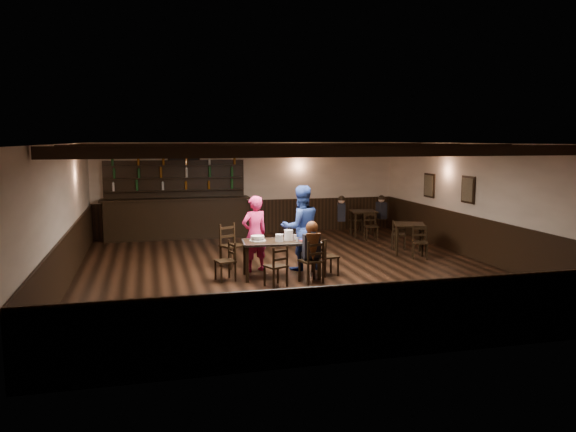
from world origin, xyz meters
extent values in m
plane|color=black|center=(0.00, 0.00, 0.00)|extent=(10.00, 10.00, 0.00)
cube|color=beige|center=(0.00, 5.00, 1.35)|extent=(9.00, 0.02, 2.70)
cube|color=beige|center=(0.00, -5.00, 1.35)|extent=(9.00, 0.02, 2.70)
cube|color=beige|center=(-4.50, 0.00, 1.35)|extent=(0.02, 10.00, 2.70)
cube|color=beige|center=(4.50, 0.00, 1.35)|extent=(0.02, 10.00, 2.70)
cube|color=silver|center=(0.00, 0.00, 2.70)|extent=(9.00, 10.00, 0.02)
cube|color=black|center=(0.00, 4.97, 0.50)|extent=(9.00, 0.04, 1.00)
cube|color=black|center=(0.00, -4.97, 0.50)|extent=(9.00, 0.04, 1.00)
cube|color=black|center=(-4.47, 0.00, 0.50)|extent=(0.04, 10.00, 1.00)
cube|color=black|center=(4.47, 0.00, 0.50)|extent=(0.04, 10.00, 1.00)
cube|color=black|center=(-1.90, 4.97, 1.85)|extent=(0.90, 0.03, 1.00)
cube|color=black|center=(-1.90, 4.95, 1.85)|extent=(0.80, 0.02, 0.90)
cube|color=black|center=(4.47, 0.50, 1.60)|extent=(0.03, 0.55, 0.65)
cube|color=#72664C|center=(4.45, 0.50, 1.60)|extent=(0.02, 0.45, 0.55)
cube|color=black|center=(4.47, 2.40, 1.55)|extent=(0.03, 0.55, 0.65)
cube|color=#72664C|center=(4.45, 2.40, 1.55)|extent=(0.02, 0.45, 0.55)
cube|color=black|center=(0.00, -3.00, 2.60)|extent=(8.90, 0.18, 0.18)
cube|color=black|center=(0.00, -1.00, 2.60)|extent=(8.90, 0.18, 0.18)
cube|color=black|center=(0.00, 1.00, 2.60)|extent=(8.90, 0.18, 0.18)
cube|color=black|center=(0.00, 3.00, 2.60)|extent=(8.90, 0.18, 0.18)
cube|color=black|center=(-1.09, -0.75, 0.36)|extent=(0.07, 0.07, 0.71)
cube|color=black|center=(-1.03, -0.09, 0.36)|extent=(0.07, 0.07, 0.71)
cube|color=black|center=(0.34, -0.89, 0.36)|extent=(0.07, 0.07, 0.71)
cube|color=black|center=(0.41, -0.23, 0.36)|extent=(0.07, 0.07, 0.71)
cube|color=black|center=(-0.34, -0.49, 0.73)|extent=(1.63, 0.92, 0.04)
cube|color=#A5A8AD|center=(-0.31, -0.12, 0.73)|extent=(1.56, 0.18, 0.04)
cube|color=#A5A8AD|center=(-0.38, -0.86, 0.73)|extent=(1.56, 0.18, 0.04)
cube|color=#A5A8AD|center=(0.42, -0.56, 0.73)|extent=(0.10, 0.78, 0.04)
cube|color=#A5A8AD|center=(-1.10, -0.42, 0.73)|extent=(0.10, 0.78, 0.04)
cube|color=black|center=(-0.53, -0.97, 0.19)|extent=(0.04, 0.04, 0.38)
cube|color=black|center=(-0.41, -1.24, 0.19)|extent=(0.04, 0.04, 0.38)
cube|color=black|center=(-0.81, -1.09, 0.19)|extent=(0.04, 0.04, 0.38)
cube|color=black|center=(-0.70, -1.36, 0.19)|extent=(0.04, 0.04, 0.38)
cube|color=black|center=(-0.61, -1.16, 0.39)|extent=(0.47, 0.47, 0.03)
cube|color=black|center=(-0.55, -1.30, 0.59)|extent=(0.35, 0.17, 0.39)
cube|color=black|center=(-0.55, -1.30, 0.55)|extent=(0.30, 0.14, 0.04)
cube|color=black|center=(-0.55, -1.30, 0.71)|extent=(0.30, 0.14, 0.04)
cube|color=black|center=(0.25, -0.85, 0.20)|extent=(0.04, 0.04, 0.41)
cube|color=black|center=(0.34, -1.16, 0.20)|extent=(0.04, 0.04, 0.41)
cube|color=black|center=(-0.08, -0.95, 0.20)|extent=(0.04, 0.04, 0.41)
cube|color=black|center=(0.01, -1.26, 0.20)|extent=(0.04, 0.04, 0.41)
cube|color=black|center=(0.13, -1.05, 0.43)|extent=(0.49, 0.48, 0.04)
cube|color=black|center=(0.17, -1.21, 0.64)|extent=(0.39, 0.14, 0.43)
cube|color=black|center=(0.17, -1.21, 0.60)|extent=(0.34, 0.12, 0.05)
cube|color=black|center=(0.17, -1.21, 0.77)|extent=(0.34, 0.12, 0.05)
cube|color=black|center=(-1.67, -0.38, 0.19)|extent=(0.04, 0.04, 0.37)
cube|color=black|center=(-1.38, -0.30, 0.19)|extent=(0.04, 0.04, 0.37)
cube|color=black|center=(-1.59, -0.68, 0.19)|extent=(0.04, 0.04, 0.37)
cube|color=black|center=(-1.30, -0.61, 0.19)|extent=(0.04, 0.04, 0.37)
cube|color=black|center=(-1.49, -0.49, 0.39)|extent=(0.43, 0.44, 0.03)
cube|color=black|center=(-1.34, -0.45, 0.59)|extent=(0.12, 0.36, 0.39)
cube|color=black|center=(-1.34, -0.45, 0.55)|extent=(0.10, 0.31, 0.04)
cube|color=black|center=(-1.34, -0.45, 0.71)|extent=(0.10, 0.31, 0.04)
cube|color=black|center=(0.81, -0.69, 0.19)|extent=(0.04, 0.04, 0.37)
cube|color=black|center=(0.52, -0.74, 0.19)|extent=(0.04, 0.04, 0.37)
cube|color=black|center=(0.76, -0.38, 0.19)|extent=(0.04, 0.04, 0.37)
cube|color=black|center=(0.46, -0.43, 0.19)|extent=(0.04, 0.04, 0.37)
cube|color=black|center=(0.64, -0.56, 0.39)|extent=(0.41, 0.42, 0.03)
cube|color=black|center=(0.49, -0.58, 0.59)|extent=(0.09, 0.37, 0.39)
cube|color=black|center=(0.49, -0.58, 0.55)|extent=(0.07, 0.31, 0.04)
cube|color=black|center=(0.49, -0.58, 0.70)|extent=(0.07, 0.31, 0.04)
cube|color=black|center=(-1.25, 0.40, 0.23)|extent=(0.05, 0.05, 0.45)
cube|color=black|center=(-1.42, 0.72, 0.23)|extent=(0.05, 0.05, 0.45)
cube|color=black|center=(-0.92, 0.59, 0.23)|extent=(0.05, 0.05, 0.45)
cube|color=black|center=(-1.09, 0.90, 0.23)|extent=(0.05, 0.05, 0.45)
cube|color=black|center=(-1.17, 0.65, 0.47)|extent=(0.59, 0.58, 0.04)
cube|color=black|center=(-1.26, 0.81, 0.71)|extent=(0.41, 0.25, 0.47)
cube|color=black|center=(-1.26, 0.81, 0.66)|extent=(0.35, 0.21, 0.05)
cube|color=black|center=(-1.26, 0.81, 0.85)|extent=(0.35, 0.21, 0.05)
imported|color=#D82C65|center=(-0.77, 0.16, 0.81)|extent=(0.68, 0.56, 1.61)
imported|color=navy|center=(0.23, 0.08, 0.91)|extent=(0.94, 0.77, 1.82)
cube|color=black|center=(0.13, -0.94, 0.52)|extent=(0.30, 0.30, 0.12)
cube|color=black|center=(0.13, -1.05, 0.73)|extent=(0.32, 0.19, 0.45)
cylinder|color=black|center=(0.13, -1.05, 0.94)|extent=(0.09, 0.32, 0.32)
sphere|color=#D8A384|center=(0.13, -1.05, 1.08)|extent=(0.20, 0.20, 0.20)
sphere|color=#32160B|center=(0.13, -1.08, 1.09)|extent=(0.25, 0.25, 0.25)
cone|color=#32160B|center=(0.13, -1.18, 0.71)|extent=(0.19, 0.19, 0.57)
cylinder|color=white|center=(-0.81, -0.37, 0.76)|extent=(0.34, 0.34, 0.01)
cylinder|color=white|center=(-0.81, -0.37, 0.81)|extent=(0.27, 0.27, 0.09)
cylinder|color=silver|center=(-0.81, -0.37, 0.79)|extent=(0.29, 0.29, 0.05)
cylinder|color=white|center=(-0.40, -0.57, 0.83)|extent=(0.16, 0.16, 0.15)
cylinder|color=white|center=(-0.18, -0.46, 0.86)|extent=(0.18, 0.18, 0.21)
cylinder|color=#A5A8AD|center=(-0.22, -0.38, 0.77)|extent=(0.05, 0.05, 0.03)
sphere|color=orange|center=(-0.22, -0.38, 0.80)|extent=(0.03, 0.03, 0.03)
cylinder|color=silver|center=(-0.05, -0.63, 0.79)|extent=(0.03, 0.03, 0.08)
cylinder|color=#A5A8AD|center=(0.11, -0.64, 0.79)|extent=(0.03, 0.03, 0.08)
cylinder|color=silver|center=(-0.03, -0.39, 0.80)|extent=(0.06, 0.06, 0.10)
cube|color=maroon|center=(0.19, -0.60, 0.75)|extent=(0.36, 0.28, 0.00)
cube|color=#101A52|center=(0.22, -0.38, 0.75)|extent=(0.34, 0.25, 0.00)
cube|color=black|center=(-2.16, 4.65, 0.55)|extent=(3.93, 0.60, 1.10)
cube|color=black|center=(-2.16, 4.65, 1.12)|extent=(4.13, 0.70, 0.05)
cube|color=black|center=(-2.16, 4.92, 1.10)|extent=(3.93, 0.10, 2.20)
cube|color=black|center=(-2.16, 4.82, 1.35)|extent=(3.83, 0.22, 0.03)
cube|color=black|center=(-2.16, 4.82, 1.70)|extent=(3.83, 0.22, 0.03)
cube|color=black|center=(-2.16, 4.82, 2.05)|extent=(3.83, 0.22, 0.03)
cube|color=black|center=(3.24, 1.05, 0.73)|extent=(0.93, 0.93, 0.04)
cube|color=black|center=(2.86, 0.89, 0.35)|extent=(0.04, 0.04, 0.71)
cube|color=black|center=(3.08, 1.44, 0.35)|extent=(0.04, 0.04, 0.71)
cube|color=black|center=(3.41, 0.67, 0.35)|extent=(0.04, 0.04, 0.71)
cube|color=black|center=(3.63, 1.22, 0.35)|extent=(0.04, 0.04, 0.71)
cube|color=black|center=(3.08, 3.66, 0.73)|extent=(0.81, 0.81, 0.04)
cube|color=black|center=(2.75, 3.41, 0.35)|extent=(0.04, 0.04, 0.71)
cube|color=black|center=(2.83, 4.00, 0.35)|extent=(0.04, 0.04, 0.71)
cube|color=black|center=(3.33, 3.33, 0.35)|extent=(0.04, 0.04, 0.71)
cube|color=black|center=(3.42, 3.92, 0.35)|extent=(0.04, 0.04, 0.71)
cube|color=black|center=(2.43, 3.72, 0.72)|extent=(0.30, 0.40, 0.51)
sphere|color=#D8A384|center=(2.43, 3.72, 1.06)|extent=(0.19, 0.19, 0.19)
sphere|color=black|center=(2.43, 3.72, 1.09)|extent=(0.20, 0.20, 0.20)
cube|color=black|center=(3.74, 3.89, 0.71)|extent=(0.23, 0.35, 0.48)
sphere|color=#D8A384|center=(3.74, 3.89, 1.04)|extent=(0.19, 0.19, 0.19)
sphere|color=black|center=(3.74, 3.89, 1.06)|extent=(0.20, 0.20, 0.20)
camera|label=1|loc=(-2.93, -11.35, 2.78)|focal=35.00mm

